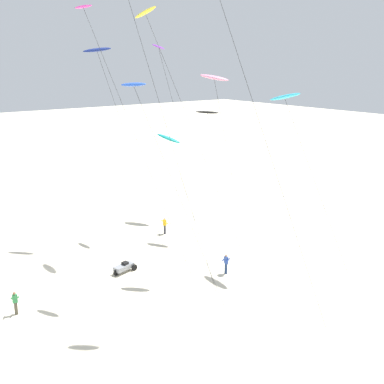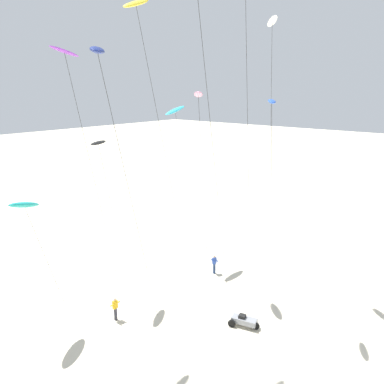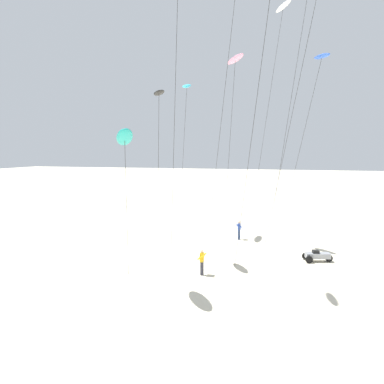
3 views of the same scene
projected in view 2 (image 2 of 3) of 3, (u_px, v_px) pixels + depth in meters
name	position (u px, v px, depth m)	size (l,w,h in m)	color
ground_plane	(323.00, 379.00, 22.45)	(260.00, 260.00, 0.00)	beige
kite_navy	(98.00, 55.00, 18.42)	(7.16, 3.87, 17.66)	navy
kite_blue	(272.00, 106.00, 25.70)	(7.46, 3.62, 15.00)	blue
kite_black	(99.00, 145.00, 28.97)	(4.24, 2.23, 11.94)	black
kite_pink	(198.00, 97.00, 30.01)	(4.15, 2.35, 15.49)	pink
kite_yellow	(137.00, 10.00, 22.61)	(10.08, 4.58, 20.69)	yellow
kite_teal	(24.00, 205.00, 25.05)	(4.39, 2.35, 9.21)	teal
kite_white	(272.00, 29.00, 30.01)	(8.19, 4.14, 20.73)	white
kite_cyan	(175.00, 112.00, 35.36)	(6.94, 2.98, 14.15)	#33BFE0
kite_purple	(67.00, 63.00, 23.16)	(5.88, 2.48, 17.95)	purple
kite_flyer_nearest	(115.00, 308.00, 27.91)	(0.53, 0.50, 1.67)	#33333D
kite_flyer_middle	(214.00, 264.00, 34.90)	(0.58, 0.55, 1.67)	navy
beach_buggy	(244.00, 320.00, 27.27)	(1.27, 2.13, 0.82)	gray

